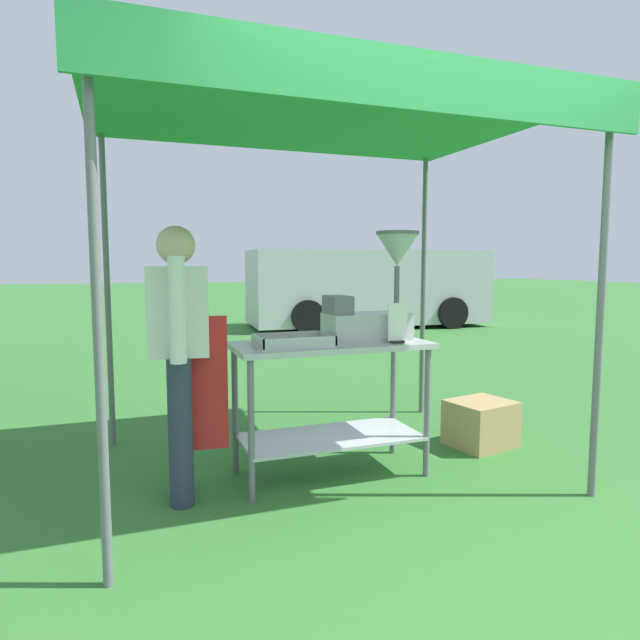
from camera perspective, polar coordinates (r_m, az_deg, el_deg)
The scene contains 9 objects.
ground_plane at distance 8.28m, azimuth -8.93°, elevation -3.91°, with size 70.00×70.00×0.00m, color #33702D.
stall_canopy at distance 3.72m, azimuth 0.57°, elevation 19.91°, with size 2.92×2.20×2.39m.
donut_cart at distance 3.60m, azimuth 1.10°, elevation -6.19°, with size 1.27×0.58×0.89m.
donut_tray at distance 3.38m, azimuth -2.72°, elevation -2.39°, with size 0.46×0.30×0.07m.
donut_fryer at distance 3.69m, azimuth 5.82°, elevation 2.41°, with size 0.64×0.29×0.72m.
menu_sign at distance 3.54m, azimuth 8.08°, elevation -0.61°, with size 0.13×0.05×0.26m.
vendor at distance 3.29m, azimuth -14.39°, elevation -2.89°, with size 0.46×0.54×1.61m.
supply_crate at distance 4.45m, azimuth 16.38°, elevation -10.28°, with size 0.53×0.48×0.35m.
van_silver at distance 12.35m, azimuth 4.84°, elevation 3.43°, with size 5.34×2.40×1.69m.
Camera 1 is at (-1.56, -2.02, 1.39)m, focal length 30.78 mm.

